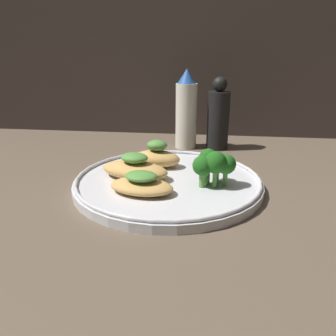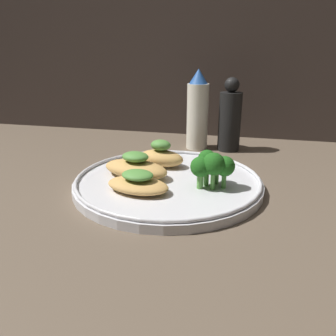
# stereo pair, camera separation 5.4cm
# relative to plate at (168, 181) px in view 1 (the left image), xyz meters

# --- Properties ---
(ground_plane) EXTENTS (1.80, 1.80, 0.01)m
(ground_plane) POSITION_rel_plate_xyz_m (0.00, 0.00, -0.01)
(ground_plane) COLOR brown
(plate) EXTENTS (0.31, 0.31, 0.02)m
(plate) POSITION_rel_plate_xyz_m (0.00, 0.00, 0.00)
(plate) COLOR silver
(plate) RESTS_ON ground_plane
(grilled_meat_front) EXTENTS (0.11, 0.07, 0.03)m
(grilled_meat_front) POSITION_rel_plate_xyz_m (-0.03, -0.06, 0.02)
(grilled_meat_front) COLOR tan
(grilled_meat_front) RESTS_ON plate
(grilled_meat_middle) EXTENTS (0.13, 0.09, 0.04)m
(grilled_meat_middle) POSITION_rel_plate_xyz_m (-0.06, 0.00, 0.02)
(grilled_meat_middle) COLOR tan
(grilled_meat_middle) RESTS_ON plate
(grilled_meat_back) EXTENTS (0.09, 0.06, 0.05)m
(grilled_meat_back) POSITION_rel_plate_xyz_m (-0.03, 0.06, 0.02)
(grilled_meat_back) COLOR tan
(grilled_meat_back) RESTS_ON plate
(broccoli_bunch) EXTENTS (0.07, 0.05, 0.06)m
(broccoli_bunch) POSITION_rel_plate_xyz_m (0.07, -0.02, 0.04)
(broccoli_bunch) COLOR #569942
(broccoli_bunch) RESTS_ON plate
(sauce_bottle) EXTENTS (0.05, 0.05, 0.18)m
(sauce_bottle) POSITION_rel_plate_xyz_m (0.01, 0.25, 0.08)
(sauce_bottle) COLOR silver
(sauce_bottle) RESTS_ON ground_plane
(pepper_grinder) EXTENTS (0.05, 0.05, 0.16)m
(pepper_grinder) POSITION_rel_plate_xyz_m (0.08, 0.25, 0.06)
(pepper_grinder) COLOR black
(pepper_grinder) RESTS_ON ground_plane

